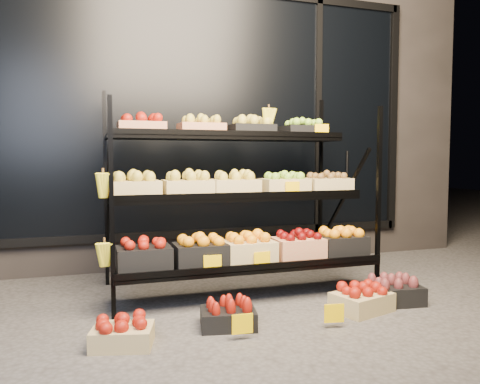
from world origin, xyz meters
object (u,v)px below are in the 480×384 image
object	(u,v)px
display_rack	(238,196)
floor_crate_midleft	(228,314)
floor_crate_left	(122,332)
floor_crate_midright	(362,298)

from	to	relation	value
display_rack	floor_crate_midleft	world-z (taller)	display_rack
floor_crate_midleft	floor_crate_left	bearing A→B (deg)	-160.32
floor_crate_left	floor_crate_midleft	world-z (taller)	floor_crate_midleft
display_rack	floor_crate_left	bearing A→B (deg)	-138.52
floor_crate_midleft	display_rack	bearing A→B (deg)	78.57
floor_crate_left	floor_crate_midright	bearing A→B (deg)	18.55
floor_crate_midleft	floor_crate_midright	xyz separation A→B (m)	(1.00, 0.01, 0.01)
floor_crate_midleft	floor_crate_midright	bearing A→B (deg)	11.60
floor_crate_left	display_rack	bearing A→B (deg)	56.10
display_rack	floor_crate_left	world-z (taller)	display_rack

